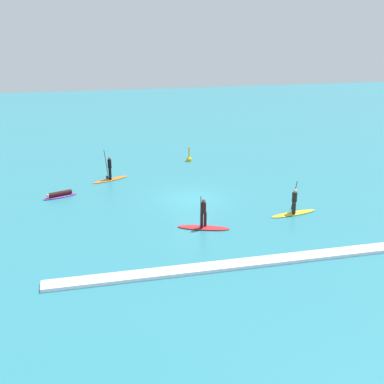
# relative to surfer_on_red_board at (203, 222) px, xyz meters

# --- Properties ---
(ground_plane) EXTENTS (120.00, 120.00, 0.00)m
(ground_plane) POSITION_rel_surfer_on_red_board_xyz_m (0.57, 5.28, -0.39)
(ground_plane) COLOR teal
(ground_plane) RESTS_ON ground
(surfer_on_red_board) EXTENTS (3.19, 1.79, 2.09)m
(surfer_on_red_board) POSITION_rel_surfer_on_red_board_xyz_m (0.00, 0.00, 0.00)
(surfer_on_red_board) COLOR red
(surfer_on_red_board) RESTS_ON ground_plane
(surfer_on_yellow_board) EXTENTS (3.36, 1.24, 2.21)m
(surfer_on_yellow_board) POSITION_rel_surfer_on_red_board_xyz_m (6.24, 0.93, 0.04)
(surfer_on_yellow_board) COLOR yellow
(surfer_on_yellow_board) RESTS_ON ground_plane
(surfer_on_purple_board) EXTENTS (2.49, 1.39, 0.43)m
(surfer_on_purple_board) POSITION_rel_surfer_on_red_board_xyz_m (-8.41, 7.82, -0.22)
(surfer_on_purple_board) COLOR purple
(surfer_on_purple_board) RESTS_ON ground_plane
(surfer_on_orange_board) EXTENTS (3.03, 1.92, 2.37)m
(surfer_on_orange_board) POSITION_rel_surfer_on_red_board_xyz_m (-4.62, 11.02, 0.09)
(surfer_on_orange_board) COLOR orange
(surfer_on_orange_board) RESTS_ON ground_plane
(marker_buoy) EXTENTS (0.49, 0.49, 1.40)m
(marker_buoy) POSITION_rel_surfer_on_red_board_xyz_m (2.64, 15.02, -0.19)
(marker_buoy) COLOR yellow
(marker_buoy) RESTS_ON ground_plane
(wave_crest) EXTENTS (19.46, 0.90, 0.18)m
(wave_crest) POSITION_rel_surfer_on_red_board_xyz_m (0.57, -5.08, -0.30)
(wave_crest) COLOR white
(wave_crest) RESTS_ON ground_plane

